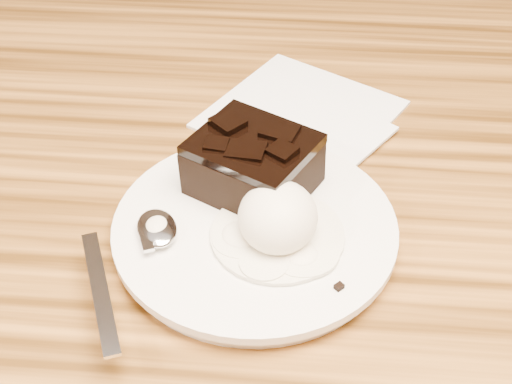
# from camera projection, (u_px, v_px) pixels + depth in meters

# --- Properties ---
(plate) EXTENTS (0.21, 0.21, 0.02)m
(plate) POSITION_uv_depth(u_px,v_px,m) (255.00, 232.00, 0.56)
(plate) COLOR white
(plate) RESTS_ON dining_table
(brownie) EXTENTS (0.11, 0.11, 0.04)m
(brownie) POSITION_uv_depth(u_px,v_px,m) (253.00, 167.00, 0.57)
(brownie) COLOR black
(brownie) RESTS_ON plate
(ice_cream_scoop) EXTENTS (0.06, 0.06, 0.05)m
(ice_cream_scoop) POSITION_uv_depth(u_px,v_px,m) (278.00, 217.00, 0.53)
(ice_cream_scoop) COLOR white
(ice_cream_scoop) RESTS_ON plate
(melt_puddle) EXTENTS (0.10, 0.10, 0.00)m
(melt_puddle) POSITION_uv_depth(u_px,v_px,m) (277.00, 235.00, 0.54)
(melt_puddle) COLOR silver
(melt_puddle) RESTS_ON plate
(spoon) EXTENTS (0.09, 0.16, 0.01)m
(spoon) POSITION_uv_depth(u_px,v_px,m) (157.00, 230.00, 0.54)
(spoon) COLOR silver
(spoon) RESTS_ON plate
(napkin) EXTENTS (0.20, 0.20, 0.01)m
(napkin) POSITION_uv_depth(u_px,v_px,m) (301.00, 113.00, 0.68)
(napkin) COLOR white
(napkin) RESTS_ON dining_table
(crumb_a) EXTENTS (0.01, 0.01, 0.00)m
(crumb_a) POSITION_uv_depth(u_px,v_px,m) (339.00, 287.00, 0.50)
(crumb_a) COLOR black
(crumb_a) RESTS_ON plate
(crumb_b) EXTENTS (0.01, 0.01, 0.00)m
(crumb_b) POSITION_uv_depth(u_px,v_px,m) (218.00, 243.00, 0.53)
(crumb_b) COLOR black
(crumb_b) RESTS_ON plate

